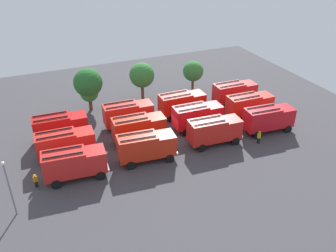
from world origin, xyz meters
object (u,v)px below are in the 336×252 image
Objects in this scene: firefighter_1 at (259,137)px; fire_truck_3 at (269,118)px; fire_truck_9 at (128,113)px; tree_3 at (193,71)px; fire_truck_8 at (60,126)px; fire_truck_2 at (214,130)px; fire_truck_7 at (249,105)px; fire_truck_0 at (74,163)px; fire_truck_11 at (235,92)px; tree_1 at (88,83)px; tree_2 at (142,75)px; fire_truck_4 at (65,143)px; fire_truck_6 at (197,116)px; fire_truck_1 at (146,146)px; fire_truck_5 at (139,127)px; lamppost at (9,184)px; fire_truck_10 at (182,103)px; traffic_cone_0 at (235,127)px.

fire_truck_3 is at bearing -19.94° from firefighter_1.
fire_truck_9 is 1.33× the size of tree_3.
fire_truck_8 and fire_truck_9 have the same top height.
firefighter_1 is at bearing -18.18° from fire_truck_2.
fire_truck_0 is at bearing -168.57° from fire_truck_7.
fire_truck_0 is 18.26m from fire_truck_2.
fire_truck_7 is 7.48m from firefighter_1.
fire_truck_9 reaches higher than firefighter_1.
fire_truck_7 is at bearing -94.11° from fire_truck_11.
fire_truck_2 and fire_truck_3 have the same top height.
fire_truck_3 is at bearing -37.60° from tree_1.
tree_3 is (9.21, -0.24, -0.59)m from tree_2.
fire_truck_0 is 13.04m from fire_truck_9.
fire_truck_3 and fire_truck_7 have the same top height.
fire_truck_4 and fire_truck_7 have the same top height.
fire_truck_6 is (-8.79, 4.55, 0.00)m from fire_truck_3.
fire_truck_4 is 1.15× the size of tree_2.
tree_1 reaches higher than tree_3.
tree_1 is (-3.87, 7.51, 2.46)m from fire_truck_9.
fire_truck_1 is at bearing -43.90° from fire_truck_8.
fire_truck_8 is 1.00× the size of fire_truck_9.
fire_truck_8 is at bearing -151.02° from tree_2.
fire_truck_5 is 1.13× the size of lamppost.
fire_truck_5 is at bearing 169.69° from fire_truck_3.
fire_truck_3 is at bearing 5.13° from fire_truck_0.
fire_truck_6 is at bearing 31.49° from fire_truck_1.
fire_truck_6 is (18.05, 4.72, 0.00)m from fire_truck_0.
fire_truck_6 is 13.24m from tree_2.
fire_truck_0 is 18.65m from fire_truck_6.
tree_2 is (14.46, 8.01, 2.12)m from fire_truck_8.
fire_truck_2 and fire_truck_11 have the same top height.
fire_truck_6 is 1.14× the size of tree_2.
fire_truck_1 is at bearing -95.79° from fire_truck_5.
fire_truck_8 is at bearing 96.04° from fire_truck_0.
fire_truck_1 is 15.37m from firefighter_1.
fire_truck_10 is (8.43, 4.51, 0.00)m from fire_truck_5.
tree_3 reaches higher than fire_truck_2.
fire_truck_5 and fire_truck_6 have the same top height.
fire_truck_2 and fire_truck_8 have the same top height.
fire_truck_7 reaches higher than traffic_cone_0.
traffic_cone_0 is (4.65, 2.13, -1.78)m from fire_truck_2.
fire_truck_9 is at bearing -177.97° from fire_truck_11.
fire_truck_2 is 1.02× the size of fire_truck_10.
fire_truck_3 is at bearing -7.41° from fire_truck_4.
fire_truck_6 and fire_truck_7 have the same top height.
fire_truck_3 reaches higher than traffic_cone_0.
fire_truck_8 is 26.57m from firefighter_1.
tree_1 is 23.03m from traffic_cone_0.
tree_2 is 9.23m from tree_3.
fire_truck_6 is 10.39m from fire_truck_11.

